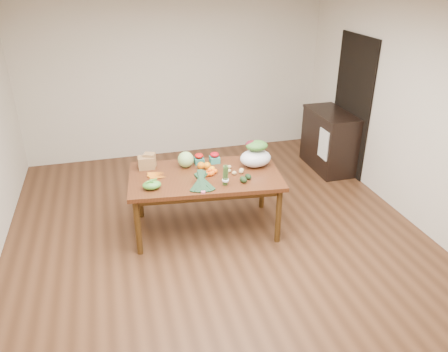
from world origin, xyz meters
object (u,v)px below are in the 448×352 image
object	(u,v)px
cabbage	(186,159)
kale_bunch	(202,182)
mandarin_cluster	(210,171)
cabinet	(329,140)
dining_table	(206,202)
asparagus_bundle	(225,175)
paper_bag	(146,161)
salad_bag	(256,155)

from	to	relation	value
cabbage	kale_bunch	xyz separation A→B (m)	(0.07, -0.62, -0.02)
mandarin_cluster	kale_bunch	xyz separation A→B (m)	(-0.17, -0.33, 0.03)
cabinet	kale_bunch	world-z (taller)	cabinet
dining_table	asparagus_bundle	bearing A→B (deg)	-57.50
mandarin_cluster	asparagus_bundle	xyz separation A→B (m)	(0.11, -0.31, 0.08)
kale_bunch	asparagus_bundle	xyz separation A→B (m)	(0.27, 0.01, 0.05)
mandarin_cluster	kale_bunch	size ratio (longest dim) A/B	0.45
paper_bag	kale_bunch	bearing A→B (deg)	-52.64
asparagus_bundle	salad_bag	xyz separation A→B (m)	(0.49, 0.40, 0.03)
kale_bunch	asparagus_bundle	distance (m)	0.28
paper_bag	cabinet	bearing A→B (deg)	16.99
asparagus_bundle	salad_bag	size ratio (longest dim) A/B	0.64
cabinet	cabbage	distance (m)	2.71
salad_bag	asparagus_bundle	bearing A→B (deg)	-140.83
dining_table	cabbage	distance (m)	0.58
paper_bag	cabbage	bearing A→B (deg)	-10.02
paper_bag	salad_bag	size ratio (longest dim) A/B	0.67
kale_bunch	salad_bag	xyz separation A→B (m)	(0.77, 0.42, 0.07)
dining_table	salad_bag	distance (m)	0.84
kale_bunch	salad_bag	world-z (taller)	salad_bag
kale_bunch	paper_bag	bearing A→B (deg)	133.87
cabbage	salad_bag	xyz separation A→B (m)	(0.83, -0.21, 0.05)
paper_bag	mandarin_cluster	distance (m)	0.80
cabbage	asparagus_bundle	size ratio (longest dim) A/B	0.79
mandarin_cluster	dining_table	bearing A→B (deg)	159.03
cabinet	paper_bag	distance (m)	3.12
mandarin_cluster	salad_bag	xyz separation A→B (m)	(0.60, 0.09, 0.10)
dining_table	cabbage	size ratio (longest dim) A/B	9.06
cabinet	cabbage	size ratio (longest dim) A/B	5.18
cabbage	kale_bunch	size ratio (longest dim) A/B	0.49
asparagus_bundle	dining_table	bearing A→B (deg)	122.50
cabinet	paper_bag	size ratio (longest dim) A/B	3.90
dining_table	cabinet	bearing A→B (deg)	35.18
paper_bag	cabbage	world-z (taller)	cabbage
mandarin_cluster	salad_bag	world-z (taller)	salad_bag
mandarin_cluster	kale_bunch	distance (m)	0.37
cabinet	asparagus_bundle	size ratio (longest dim) A/B	4.08
dining_table	paper_bag	bearing A→B (deg)	157.57
cabbage	dining_table	bearing A→B (deg)	-57.32
cabinet	mandarin_cluster	size ratio (longest dim) A/B	5.67
cabbage	asparagus_bundle	world-z (taller)	asparagus_bundle
kale_bunch	asparagus_bundle	world-z (taller)	asparagus_bundle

